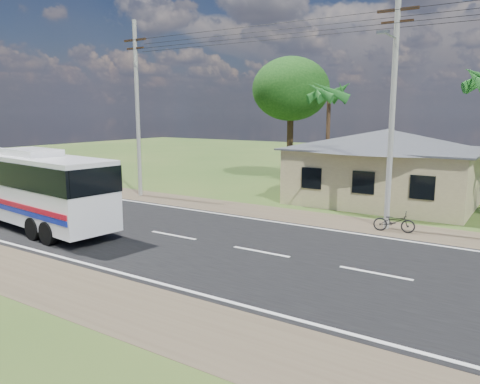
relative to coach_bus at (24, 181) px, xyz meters
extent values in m
plane|color=#2D4D1B|center=(11.84, 2.31, -2.13)|extent=(120.00, 120.00, 0.00)
cube|color=black|center=(11.84, 2.31, -2.12)|extent=(120.00, 10.00, 0.02)
cube|color=brown|center=(11.84, 8.81, -2.13)|extent=(120.00, 3.00, 0.01)
cube|color=brown|center=(11.84, -4.19, -2.13)|extent=(120.00, 3.00, 0.01)
cube|color=silver|center=(11.84, 7.01, -2.11)|extent=(120.00, 0.15, 0.01)
cube|color=silver|center=(11.84, -2.39, -2.11)|extent=(120.00, 0.15, 0.01)
cube|color=silver|center=(11.84, 2.31, -2.11)|extent=(120.00, 0.15, 0.01)
cube|color=#C7B985|center=(12.84, 15.31, -0.53)|extent=(10.00, 8.00, 3.20)
cube|color=#4C4F54|center=(12.84, 15.31, 1.12)|extent=(10.60, 8.60, 0.10)
pyramid|color=#4C4F54|center=(12.84, 15.31, 2.27)|extent=(12.40, 10.00, 1.20)
cube|color=black|center=(9.84, 11.29, -0.43)|extent=(1.20, 0.08, 1.20)
cube|color=black|center=(12.84, 11.29, -0.43)|extent=(1.20, 0.08, 1.20)
cube|color=black|center=(15.84, 11.29, -0.43)|extent=(1.20, 0.08, 1.20)
cylinder|color=#9E9E99|center=(-1.16, 8.81, 3.37)|extent=(0.26, 0.26, 11.00)
cube|color=#352113|center=(-1.16, 8.81, 7.67)|extent=(1.80, 0.12, 0.12)
cube|color=#352113|center=(-1.16, 8.81, 7.17)|extent=(1.40, 0.10, 0.10)
cylinder|color=#9E9E99|center=(14.84, 8.81, 3.37)|extent=(0.26, 0.26, 11.00)
cube|color=#352113|center=(14.84, 8.81, 7.67)|extent=(1.80, 0.12, 0.12)
cube|color=#352113|center=(14.84, 8.81, 7.17)|extent=(1.40, 0.10, 0.10)
cylinder|color=gray|center=(14.84, 7.81, 6.47)|extent=(0.08, 2.00, 0.08)
cube|color=gray|center=(14.84, 6.81, 6.47)|extent=(0.50, 0.18, 0.12)
cylinder|color=black|center=(6.84, 8.81, 7.47)|extent=(16.00, 0.02, 0.02)
cylinder|color=#47301E|center=(7.84, 18.31, 1.37)|extent=(0.28, 0.28, 7.00)
cylinder|color=#47301E|center=(3.84, 20.31, 0.84)|extent=(0.50, 0.50, 5.95)
ellipsoid|color=#10360E|center=(3.84, 20.31, 5.02)|extent=(6.00, 6.00, 4.92)
cube|color=white|center=(-0.01, 0.00, -0.19)|extent=(12.13, 3.78, 2.98)
cube|color=black|center=(-0.01, 0.00, 0.55)|extent=(12.19, 3.84, 1.09)
cube|color=white|center=(0.98, -0.11, 1.45)|extent=(3.14, 1.91, 0.30)
cylinder|color=black|center=(-3.83, 1.58, -1.63)|extent=(1.03, 0.45, 0.99)
cylinder|color=black|center=(2.83, -1.46, -1.63)|extent=(1.03, 0.45, 0.99)
cylinder|color=black|center=(3.08, 0.81, -1.63)|extent=(1.03, 0.45, 0.99)
cylinder|color=black|center=(4.02, -1.59, -1.63)|extent=(1.03, 0.45, 0.99)
cylinder|color=black|center=(4.27, 0.68, -1.63)|extent=(1.03, 0.45, 0.99)
imported|color=black|center=(15.32, 8.33, -1.65)|extent=(1.92, 0.99, 0.96)
imported|color=#2F2F32|center=(-8.89, 4.27, -1.45)|extent=(1.73, 4.04, 1.36)
camera|label=1|loc=(20.76, -12.87, 3.29)|focal=35.00mm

